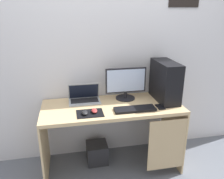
{
  "coord_description": "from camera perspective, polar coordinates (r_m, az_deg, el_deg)",
  "views": [
    {
      "loc": [
        -0.43,
        -2.16,
        1.73
      ],
      "look_at": [
        0.0,
        0.0,
        0.94
      ],
      "focal_mm": 36.26,
      "sensor_mm": 36.0,
      "label": 1
    }
  ],
  "objects": [
    {
      "name": "mousepad",
      "position": [
        2.24,
        -5.59,
        -6.0
      ],
      "size": [
        0.26,
        0.2,
        0.0
      ],
      "primitive_type": "cube",
      "color": "black",
      "rests_on": "desk"
    },
    {
      "name": "desk",
      "position": [
        2.46,
        0.49,
        -7.37
      ],
      "size": [
        1.47,
        0.62,
        0.76
      ],
      "color": "tan",
      "rests_on": "ground_plane"
    },
    {
      "name": "monitor",
      "position": [
        2.53,
        3.49,
        1.4
      ],
      "size": [
        0.46,
        0.22,
        0.36
      ],
      "color": "black",
      "rests_on": "desk"
    },
    {
      "name": "mouse_right",
      "position": [
        2.21,
        -6.86,
        -5.81
      ],
      "size": [
        0.06,
        0.1,
        0.03
      ],
      "primitive_type": "ellipsoid",
      "color": "#232326",
      "rests_on": "mousepad"
    },
    {
      "name": "wall_back",
      "position": [
        2.58,
        -1.49,
        10.19
      ],
      "size": [
        4.0,
        0.05,
        2.6
      ],
      "color": "silver",
      "rests_on": "ground_plane"
    },
    {
      "name": "pc_tower",
      "position": [
        2.55,
        13.26,
        2.07
      ],
      "size": [
        0.2,
        0.46,
        0.44
      ],
      "primitive_type": "cube",
      "color": "black",
      "rests_on": "desk"
    },
    {
      "name": "ground_plane",
      "position": [
        2.8,
        0.0,
        -18.42
      ],
      "size": [
        8.0,
        8.0,
        0.0
      ],
      "primitive_type": "plane",
      "color": "slate"
    },
    {
      "name": "cell_phone",
      "position": [
        2.41,
        12.01,
        -4.3
      ],
      "size": [
        0.07,
        0.13,
        0.01
      ],
      "primitive_type": "cube",
      "color": "black",
      "rests_on": "desk"
    },
    {
      "name": "keyboard",
      "position": [
        2.3,
        5.79,
        -4.93
      ],
      "size": [
        0.42,
        0.14,
        0.02
      ],
      "primitive_type": "cube",
      "color": "black",
      "rests_on": "desk"
    },
    {
      "name": "subwoofer",
      "position": [
        2.79,
        -3.79,
        -15.59
      ],
      "size": [
        0.24,
        0.24,
        0.24
      ],
      "primitive_type": "cube",
      "color": "#232326",
      "rests_on": "ground_plane"
    },
    {
      "name": "mouse_left",
      "position": [
        2.24,
        -4.48,
        -5.36
      ],
      "size": [
        0.06,
        0.1,
        0.03
      ],
      "primitive_type": "ellipsoid",
      "color": "#B23333",
      "rests_on": "mousepad"
    },
    {
      "name": "laptop",
      "position": [
        2.51,
        -6.98,
        -2.08
      ],
      "size": [
        0.34,
        0.22,
        0.21
      ],
      "color": "#9EA3A8",
      "rests_on": "desk"
    }
  ]
}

